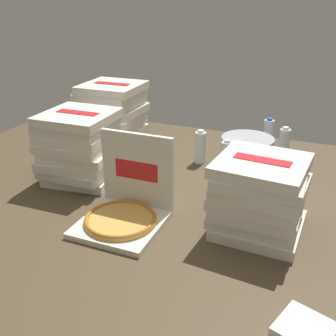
{
  "coord_description": "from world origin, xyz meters",
  "views": [
    {
      "loc": [
        0.71,
        -1.69,
        1.01
      ],
      "look_at": [
        -0.03,
        0.1,
        0.14
      ],
      "focal_mm": 42.36,
      "sensor_mm": 36.0,
      "label": 1
    }
  ],
  "objects_px": {
    "open_pizza_box": "(126,206)",
    "ice_bucket": "(247,150)",
    "water_bottle_1": "(268,134)",
    "water_bottle_4": "(200,147)",
    "water_bottle_3": "(226,158)",
    "napkin_pile": "(305,330)",
    "pizza_stack_right_far": "(112,117)",
    "pizza_stack_left_near": "(80,147)",
    "pizza_stack_left_far": "(259,196)",
    "water_bottle_2": "(262,167)",
    "water_bottle_0": "(284,144)"
  },
  "relations": [
    {
      "from": "water_bottle_0",
      "to": "water_bottle_1",
      "type": "height_order",
      "value": "same"
    },
    {
      "from": "water_bottle_3",
      "to": "water_bottle_2",
      "type": "bearing_deg",
      "value": -12.15
    },
    {
      "from": "water_bottle_0",
      "to": "ice_bucket",
      "type": "bearing_deg",
      "value": -144.89
    },
    {
      "from": "pizza_stack_right_far",
      "to": "water_bottle_0",
      "type": "height_order",
      "value": "pizza_stack_right_far"
    },
    {
      "from": "pizza_stack_left_far",
      "to": "napkin_pile",
      "type": "distance_m",
      "value": 0.64
    },
    {
      "from": "pizza_stack_left_far",
      "to": "water_bottle_0",
      "type": "height_order",
      "value": "pizza_stack_left_far"
    },
    {
      "from": "water_bottle_1",
      "to": "water_bottle_4",
      "type": "distance_m",
      "value": 0.55
    },
    {
      "from": "water_bottle_1",
      "to": "water_bottle_3",
      "type": "height_order",
      "value": "same"
    },
    {
      "from": "water_bottle_0",
      "to": "open_pizza_box",
      "type": "bearing_deg",
      "value": -118.53
    },
    {
      "from": "pizza_stack_left_near",
      "to": "water_bottle_4",
      "type": "height_order",
      "value": "pizza_stack_left_near"
    },
    {
      "from": "water_bottle_0",
      "to": "water_bottle_3",
      "type": "distance_m",
      "value": 0.47
    },
    {
      "from": "water_bottle_1",
      "to": "water_bottle_3",
      "type": "relative_size",
      "value": 1.0
    },
    {
      "from": "water_bottle_0",
      "to": "water_bottle_4",
      "type": "distance_m",
      "value": 0.55
    },
    {
      "from": "pizza_stack_right_far",
      "to": "pizza_stack_left_near",
      "type": "bearing_deg",
      "value": -80.8
    },
    {
      "from": "pizza_stack_left_far",
      "to": "water_bottle_1",
      "type": "height_order",
      "value": "pizza_stack_left_far"
    },
    {
      "from": "open_pizza_box",
      "to": "ice_bucket",
      "type": "height_order",
      "value": "open_pizza_box"
    },
    {
      "from": "water_bottle_2",
      "to": "open_pizza_box",
      "type": "bearing_deg",
      "value": -128.27
    },
    {
      "from": "pizza_stack_right_far",
      "to": "water_bottle_4",
      "type": "height_order",
      "value": "pizza_stack_right_far"
    },
    {
      "from": "water_bottle_3",
      "to": "pizza_stack_left_near",
      "type": "bearing_deg",
      "value": -153.29
    },
    {
      "from": "open_pizza_box",
      "to": "water_bottle_3",
      "type": "relative_size",
      "value": 1.85
    },
    {
      "from": "pizza_stack_right_far",
      "to": "ice_bucket",
      "type": "bearing_deg",
      "value": 6.34
    },
    {
      "from": "pizza_stack_left_far",
      "to": "water_bottle_4",
      "type": "bearing_deg",
      "value": 127.03
    },
    {
      "from": "ice_bucket",
      "to": "water_bottle_4",
      "type": "height_order",
      "value": "water_bottle_4"
    },
    {
      "from": "open_pizza_box",
      "to": "water_bottle_0",
      "type": "bearing_deg",
      "value": 61.47
    },
    {
      "from": "pizza_stack_right_far",
      "to": "water_bottle_0",
      "type": "relative_size",
      "value": 2.08
    },
    {
      "from": "water_bottle_2",
      "to": "water_bottle_3",
      "type": "xyz_separation_m",
      "value": [
        -0.22,
        0.05,
        0.0
      ]
    },
    {
      "from": "pizza_stack_left_far",
      "to": "water_bottle_3",
      "type": "bearing_deg",
      "value": 118.23
    },
    {
      "from": "ice_bucket",
      "to": "water_bottle_4",
      "type": "xyz_separation_m",
      "value": [
        -0.27,
        -0.12,
        0.02
      ]
    },
    {
      "from": "water_bottle_4",
      "to": "napkin_pile",
      "type": "height_order",
      "value": "water_bottle_4"
    },
    {
      "from": "pizza_stack_right_far",
      "to": "ice_bucket",
      "type": "xyz_separation_m",
      "value": [
        0.92,
        0.1,
        -0.14
      ]
    },
    {
      "from": "ice_bucket",
      "to": "water_bottle_1",
      "type": "xyz_separation_m",
      "value": [
        0.08,
        0.3,
        0.02
      ]
    },
    {
      "from": "pizza_stack_right_far",
      "to": "pizza_stack_left_near",
      "type": "xyz_separation_m",
      "value": [
        0.08,
        -0.5,
        -0.03
      ]
    },
    {
      "from": "pizza_stack_right_far",
      "to": "water_bottle_1",
      "type": "height_order",
      "value": "pizza_stack_right_far"
    },
    {
      "from": "ice_bucket",
      "to": "water_bottle_0",
      "type": "distance_m",
      "value": 0.26
    },
    {
      "from": "water_bottle_3",
      "to": "napkin_pile",
      "type": "xyz_separation_m",
      "value": [
        0.55,
        -1.1,
        -0.09
      ]
    },
    {
      "from": "pizza_stack_left_near",
      "to": "water_bottle_0",
      "type": "xyz_separation_m",
      "value": [
        1.04,
        0.75,
        -0.1
      ]
    },
    {
      "from": "pizza_stack_right_far",
      "to": "pizza_stack_left_near",
      "type": "distance_m",
      "value": 0.51
    },
    {
      "from": "open_pizza_box",
      "to": "pizza_stack_right_far",
      "type": "relative_size",
      "value": 0.89
    },
    {
      "from": "pizza_stack_right_far",
      "to": "water_bottle_0",
      "type": "distance_m",
      "value": 1.16
    },
    {
      "from": "water_bottle_4",
      "to": "ice_bucket",
      "type": "bearing_deg",
      "value": 23.16
    },
    {
      "from": "pizza_stack_left_far",
      "to": "water_bottle_1",
      "type": "distance_m",
      "value": 1.07
    },
    {
      "from": "water_bottle_3",
      "to": "ice_bucket",
      "type": "bearing_deg",
      "value": 71.21
    },
    {
      "from": "open_pizza_box",
      "to": "napkin_pile",
      "type": "bearing_deg",
      "value": -24.67
    },
    {
      "from": "pizza_stack_left_far",
      "to": "water_bottle_3",
      "type": "relative_size",
      "value": 1.9
    },
    {
      "from": "open_pizza_box",
      "to": "water_bottle_3",
      "type": "xyz_separation_m",
      "value": [
        0.3,
        0.71,
        0.02
      ]
    },
    {
      "from": "water_bottle_1",
      "to": "water_bottle_4",
      "type": "xyz_separation_m",
      "value": [
        -0.36,
        -0.42,
        0.0
      ]
    },
    {
      "from": "pizza_stack_left_far",
      "to": "napkin_pile",
      "type": "xyz_separation_m",
      "value": [
        0.26,
        -0.56,
        -0.16
      ]
    },
    {
      "from": "water_bottle_2",
      "to": "napkin_pile",
      "type": "height_order",
      "value": "water_bottle_2"
    },
    {
      "from": "open_pizza_box",
      "to": "pizza_stack_left_near",
      "type": "distance_m",
      "value": 0.57
    },
    {
      "from": "ice_bucket",
      "to": "pizza_stack_left_near",
      "type": "bearing_deg",
      "value": -144.04
    }
  ]
}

